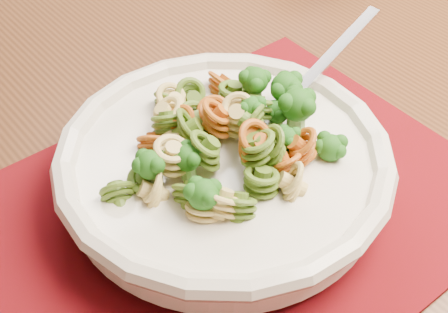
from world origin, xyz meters
name	(u,v)px	position (x,y,z in m)	size (l,w,h in m)	color
dining_table	(157,231)	(-0.53, -0.15, 0.65)	(1.59, 1.23, 0.75)	#4B2A15
placemat	(233,208)	(-0.48, -0.23, 0.75)	(0.42, 0.32, 0.00)	#560310
pasta_bowl	(224,164)	(-0.48, -0.21, 0.79)	(0.28, 0.28, 0.05)	silver
pasta_broccoli_heap	(224,151)	(-0.48, -0.21, 0.80)	(0.24, 0.24, 0.06)	tan
fork	(281,108)	(-0.41, -0.18, 0.80)	(0.19, 0.02, 0.01)	silver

